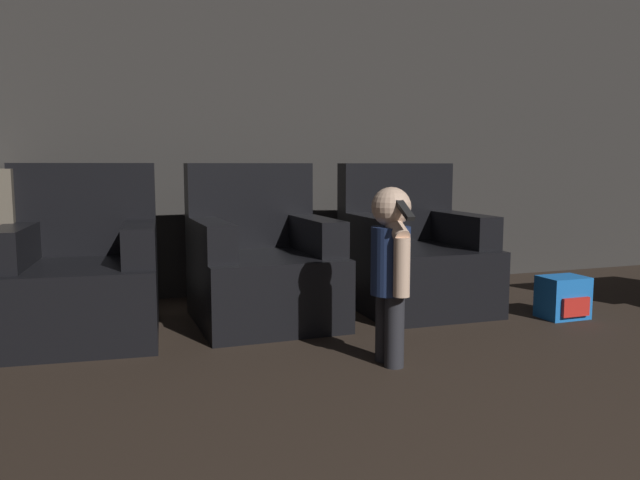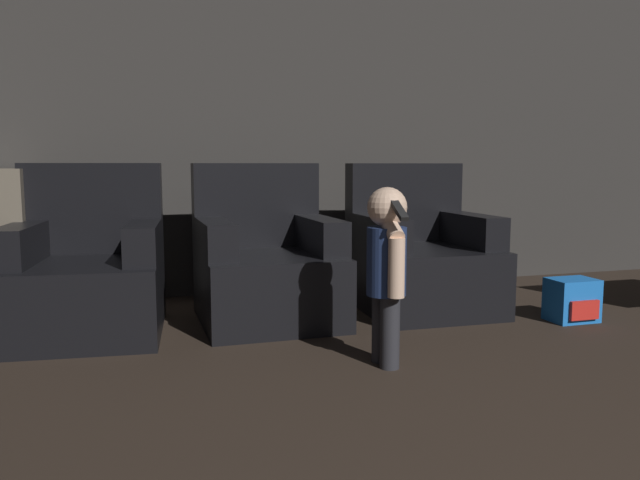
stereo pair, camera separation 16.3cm
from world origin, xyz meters
name	(u,v)px [view 1 (the left image)]	position (x,y,z in m)	size (l,w,h in m)	color
wall_back	(288,109)	(0.00, 4.50, 1.30)	(8.40, 0.05, 2.60)	#33302D
armchair_left	(82,277)	(-1.40, 3.67, 0.32)	(0.85, 0.91, 0.92)	black
armchair_middle	(262,267)	(-0.42, 3.67, 0.32)	(0.78, 0.84, 0.92)	black
armchair_right	(413,258)	(0.58, 3.67, 0.32)	(0.79, 0.86, 0.92)	black
person_toddler	(391,261)	(-0.07, 2.68, 0.48)	(0.18, 0.32, 0.81)	#28282D
toy_backpack	(563,297)	(1.28, 3.12, 0.12)	(0.27, 0.22, 0.25)	blue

